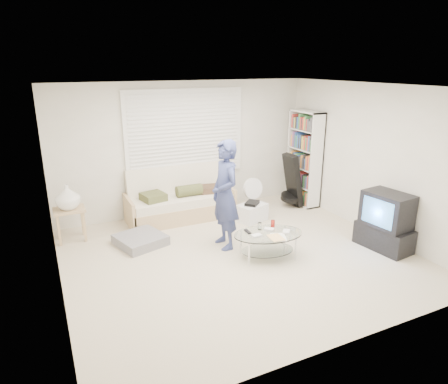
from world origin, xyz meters
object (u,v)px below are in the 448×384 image
futon_sofa (180,202)px  bookshelf (304,158)px  tv_unit (385,222)px  coffee_table (268,238)px

futon_sofa → bookshelf: bearing=-5.9°
futon_sofa → bookshelf: size_ratio=1.03×
futon_sofa → bookshelf: 2.68m
futon_sofa → tv_unit: 3.58m
bookshelf → tv_unit: size_ratio=2.09×
futon_sofa → tv_unit: (2.47, -2.59, 0.13)m
futon_sofa → tv_unit: futon_sofa is taller
futon_sofa → bookshelf: (2.59, -0.27, 0.64)m
futon_sofa → coffee_table: 2.18m
bookshelf → coffee_table: (-1.94, -1.81, -0.64)m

